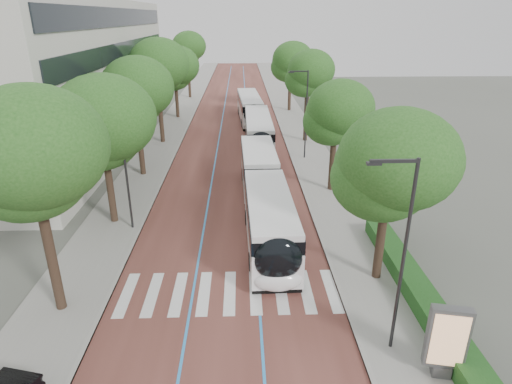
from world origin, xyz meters
TOP-DOWN VIEW (x-y plane):
  - ground at (0.00, 0.00)m, footprint 160.00×160.00m
  - road at (0.00, 40.00)m, footprint 11.00×140.00m
  - sidewalk_left at (-7.50, 40.00)m, footprint 4.00×140.00m
  - sidewalk_right at (7.50, 40.00)m, footprint 4.00×140.00m
  - kerb_left at (-5.60, 40.00)m, footprint 0.20×140.00m
  - kerb_right at (5.60, 40.00)m, footprint 0.20×140.00m
  - zebra_crossing at (0.20, 1.00)m, footprint 10.55×3.60m
  - lane_line_left at (-1.60, 40.00)m, footprint 0.12×126.00m
  - lane_line_right at (1.60, 40.00)m, footprint 0.12×126.00m
  - office_building at (-19.47, 28.00)m, footprint 18.11×40.00m
  - hedge at (9.10, 0.00)m, footprint 1.20×14.00m
  - streetlight_near at (6.62, -3.00)m, footprint 1.82×0.20m
  - streetlight_far at (6.62, 22.00)m, footprint 1.82×0.20m
  - lamp_post_left at (-6.10, 8.00)m, footprint 0.14×0.14m
  - trees_left at (-7.50, 23.75)m, footprint 6.10×60.56m
  - trees_right at (7.70, 22.37)m, footprint 5.60×47.57m
  - lead_bus at (2.31, 9.13)m, footprint 2.96×18.45m
  - bus_queued_0 at (2.59, 25.44)m, footprint 2.57×12.40m
  - bus_queued_1 at (1.99, 37.80)m, footprint 3.21×12.52m
  - ad_panel at (8.18, -4.51)m, footprint 1.48×0.68m

SIDE VIEW (x-z plane):
  - ground at x=0.00m, z-range 0.00..0.00m
  - road at x=0.00m, z-range 0.00..0.02m
  - lane_line_left at x=-1.60m, z-range 0.02..0.03m
  - lane_line_right at x=1.60m, z-range 0.02..0.03m
  - zebra_crossing at x=0.20m, z-range 0.02..0.03m
  - sidewalk_left at x=-7.50m, z-range 0.00..0.12m
  - sidewalk_right at x=7.50m, z-range 0.00..0.12m
  - kerb_left at x=-5.60m, z-range -0.01..0.13m
  - kerb_right at x=5.60m, z-range -0.01..0.13m
  - hedge at x=9.10m, z-range 0.12..0.92m
  - bus_queued_0 at x=2.59m, z-range 0.02..3.22m
  - bus_queued_1 at x=1.99m, z-range 0.02..3.22m
  - lead_bus at x=2.31m, z-range 0.03..3.23m
  - ad_panel at x=8.18m, z-range 0.19..3.17m
  - lamp_post_left at x=-6.10m, z-range 0.12..8.12m
  - streetlight_near at x=6.62m, z-range 0.82..8.82m
  - streetlight_far at x=6.62m, z-range 0.82..8.82m
  - trees_right at x=7.70m, z-range 1.77..10.70m
  - trees_left at x=-7.50m, z-range 1.84..11.89m
  - office_building at x=-19.47m, z-range 0.00..14.00m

